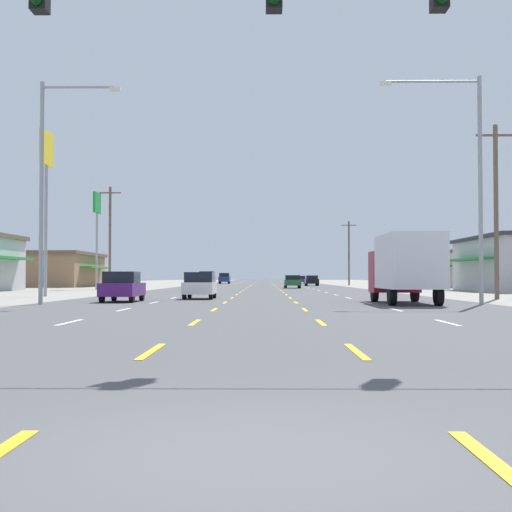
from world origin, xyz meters
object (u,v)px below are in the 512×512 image
at_px(suv_far_left_farthest, 225,278).
at_px(streetlight_left_row_0, 49,177).
at_px(sedan_inner_right_midfar, 292,281).
at_px(hatchback_far_left_near, 122,286).
at_px(sedan_far_right_farther, 312,280).
at_px(sedan_far_right_distant_a, 301,280).
at_px(suv_far_left_far, 207,279).
at_px(box_truck_far_right_nearest, 405,265).
at_px(streetlight_right_row_0, 470,171).
at_px(pole_sign_left_row_2, 97,214).
at_px(pole_sign_left_row_1, 46,169).
at_px(hatchback_inner_left_mid, 200,285).

distance_m(suv_far_left_farthest, streetlight_left_row_0, 97.02).
bearing_deg(sedan_inner_right_midfar, hatchback_far_left_near, -103.60).
height_order(sedan_far_right_farther, sedan_far_right_distant_a, same).
height_order(sedan_far_right_farther, suv_far_left_farthest, suv_far_left_farthest).
bearing_deg(hatchback_far_left_near, sedan_inner_right_midfar, 76.40).
bearing_deg(suv_far_left_farthest, sedan_far_right_distant_a, 17.26).
relative_size(suv_far_left_far, suv_far_left_farthest, 1.00).
relative_size(box_truck_far_right_nearest, streetlight_right_row_0, 0.68).
bearing_deg(sedan_inner_right_midfar, suv_far_left_farthest, 101.77).
height_order(box_truck_far_right_nearest, pole_sign_left_row_2, pole_sign_left_row_2).
height_order(pole_sign_left_row_1, streetlight_right_row_0, pole_sign_left_row_1).
bearing_deg(suv_far_left_far, hatchback_inner_left_mid, -85.85).
bearing_deg(suv_far_left_far, sedan_far_right_farther, 28.62).
distance_m(sedan_far_right_distant_a, streetlight_left_row_0, 102.84).
bearing_deg(hatchback_far_left_near, sedan_far_right_distant_a, 81.73).
relative_size(hatchback_far_left_near, suv_far_left_far, 0.80).
bearing_deg(pole_sign_left_row_1, suv_far_left_far, 81.56).
distance_m(sedan_inner_right_midfar, suv_far_left_far, 16.09).
bearing_deg(box_truck_far_right_nearest, hatchback_inner_left_mid, 145.73).
distance_m(sedan_far_right_distant_a, streetlight_right_row_0, 101.47).
xyz_separation_m(pole_sign_left_row_1, streetlight_right_row_0, (23.67, -12.94, -2.13)).
height_order(suv_far_left_far, pole_sign_left_row_1, pole_sign_left_row_1).
relative_size(sedan_inner_right_midfar, streetlight_left_row_0, 0.43).
bearing_deg(box_truck_far_right_nearest, suv_far_left_far, 103.73).
bearing_deg(box_truck_far_right_nearest, hatchback_far_left_near, 170.18).
bearing_deg(streetlight_right_row_0, pole_sign_left_row_2, 125.05).
height_order(hatchback_inner_left_mid, sedan_far_right_farther, hatchback_inner_left_mid).
relative_size(hatchback_far_left_near, hatchback_inner_left_mid, 1.00).
xyz_separation_m(box_truck_far_right_nearest, hatchback_inner_left_mid, (-10.42, 7.10, -1.05)).
bearing_deg(hatchback_inner_left_mid, suv_far_left_farthest, 92.31).
relative_size(sedan_far_right_distant_a, streetlight_right_row_0, 0.43).
bearing_deg(streetlight_left_row_0, sedan_far_right_distant_a, 80.49).
bearing_deg(box_truck_far_right_nearest, sedan_inner_right_midfar, 94.41).
height_order(sedan_far_right_farther, streetlight_right_row_0, streetlight_right_row_0).
bearing_deg(suv_far_left_farthest, streetlight_left_row_0, -91.60).
bearing_deg(pole_sign_left_row_1, hatchback_far_left_near, -53.82).
bearing_deg(pole_sign_left_row_2, sedan_inner_right_midfar, 24.93).
relative_size(box_truck_far_right_nearest, pole_sign_left_row_2, 0.74).
xyz_separation_m(sedan_inner_right_midfar, streetlight_left_row_0, (-13.18, -46.58, 5.16)).
xyz_separation_m(box_truck_far_right_nearest, sedan_far_right_farther, (0.00, 65.35, -1.08)).
bearing_deg(pole_sign_left_row_1, pole_sign_left_row_2, 95.91).
bearing_deg(pole_sign_left_row_2, box_truck_far_right_nearest, -57.19).
height_order(hatchback_far_left_near, pole_sign_left_row_2, pole_sign_left_row_2).
distance_m(hatchback_inner_left_mid, streetlight_left_row_0, 11.49).
distance_m(hatchback_inner_left_mid, pole_sign_left_row_2, 32.66).
xyz_separation_m(hatchback_far_left_near, sedan_inner_right_midfar, (10.43, 43.12, -0.03)).
distance_m(streetlight_left_row_0, streetlight_right_row_0, 19.49).
bearing_deg(sedan_far_right_farther, suv_far_left_far, -151.38).
height_order(suv_far_left_farthest, pole_sign_left_row_2, pole_sign_left_row_2).
bearing_deg(streetlight_left_row_0, sedan_far_right_farther, 75.88).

